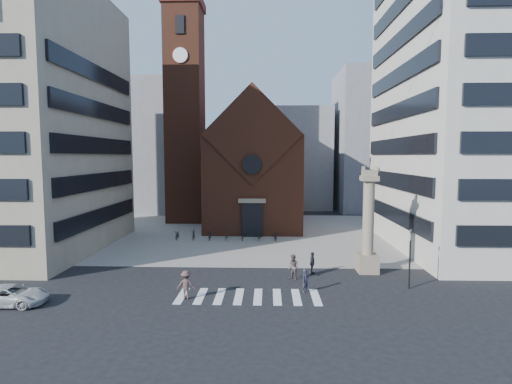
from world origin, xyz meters
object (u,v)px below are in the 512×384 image
pedestrian_0 (305,281)px  pedestrian_1 (293,267)px  white_car (10,295)px  scooter_0 (177,235)px  traffic_light (410,257)px  lion_column (368,231)px  pedestrian_2 (312,263)px

pedestrian_0 → pedestrian_1: bearing=59.4°
white_car → pedestrian_1: bearing=-74.1°
pedestrian_1 → scooter_0: 18.76m
traffic_light → pedestrian_1: (-8.19, 1.83, -1.31)m
traffic_light → pedestrian_1: 8.49m
lion_column → scooter_0: lion_column is taller
pedestrian_1 → pedestrian_2: (1.63, 1.51, -0.08)m
traffic_light → pedestrian_0: bearing=-172.1°
white_car → pedestrian_2: 21.30m
lion_column → white_car: bearing=-161.9°
lion_column → pedestrian_1: 7.02m
traffic_light → pedestrian_1: size_ratio=2.20×
lion_column → pedestrian_1: bearing=-160.7°
pedestrian_0 → pedestrian_1: 2.95m
pedestrian_1 → scooter_0: size_ratio=0.99×
lion_column → pedestrian_0: size_ratio=5.25×
white_car → pedestrian_2: pedestrian_2 is taller
pedestrian_2 → scooter_0: (-13.86, 12.71, -0.33)m
white_car → scooter_0: bearing=-18.8°
traffic_light → scooter_0: size_ratio=2.18×
scooter_0 → pedestrian_0: bearing=-57.3°
pedestrian_2 → scooter_0: pedestrian_2 is taller
pedestrian_0 → scooter_0: size_ratio=0.84×
white_car → pedestrian_1: size_ratio=2.34×
white_car → pedestrian_2: bearing=-71.6°
pedestrian_0 → pedestrian_2: 4.47m
traffic_light → lion_column: bearing=116.5°
lion_column → white_car: 25.99m
pedestrian_0 → white_car: bearing=145.0°
pedestrian_0 → pedestrian_2: (0.95, 4.37, 0.07)m
white_car → pedestrian_0: size_ratio=2.77×
lion_column → traffic_light: bearing=-63.5°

